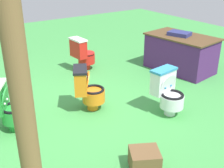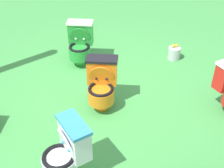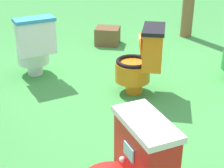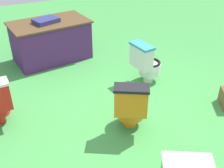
{
  "view_description": "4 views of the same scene",
  "coord_description": "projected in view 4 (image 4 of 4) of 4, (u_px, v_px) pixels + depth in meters",
  "views": [
    {
      "loc": [
        3.73,
        -2.02,
        2.33
      ],
      "look_at": [
        0.07,
        0.5,
        0.34
      ],
      "focal_mm": 46.21,
      "sensor_mm": 36.0,
      "label": 1
    },
    {
      "loc": [
        1.32,
        3.17,
        2.79
      ],
      "look_at": [
        0.01,
        0.27,
        0.51
      ],
      "focal_mm": 48.07,
      "sensor_mm": 36.0,
      "label": 2
    },
    {
      "loc": [
        -2.93,
        1.42,
        1.67
      ],
      "look_at": [
        -0.44,
        0.53,
        0.41
      ],
      "focal_mm": 55.01,
      "sensor_mm": 36.0,
      "label": 3
    },
    {
      "loc": [
        -1.4,
        -2.58,
        2.51
      ],
      "look_at": [
        0.02,
        0.53,
        0.44
      ],
      "focal_mm": 45.01,
      "sensor_mm": 36.0,
      "label": 4
    }
  ],
  "objects": [
    {
      "name": "vendor_table",
      "position": [
        51.0,
        40.0,
        5.49
      ],
      "size": [
        1.56,
        1.05,
        0.85
      ],
      "rotation": [
        0.0,
        0.0,
        0.13
      ],
      "color": "#4C2360",
      "rests_on": "ground"
    },
    {
      "name": "ground",
      "position": [
        127.0,
        130.0,
        3.8
      ],
      "size": [
        14.0,
        14.0,
        0.0
      ],
      "primitive_type": "plane",
      "color": "#429947"
    },
    {
      "name": "toilet_orange",
      "position": [
        131.0,
        106.0,
        3.65
      ],
      "size": [
        0.59,
        0.62,
        0.73
      ],
      "rotation": [
        0.0,
        0.0,
        5.78
      ],
      "color": "orange",
      "rests_on": "ground"
    },
    {
      "name": "toilet_white",
      "position": [
        146.0,
        63.0,
        4.7
      ],
      "size": [
        0.54,
        0.46,
        0.73
      ],
      "rotation": [
        0.0,
        0.0,
        4.85
      ],
      "color": "white",
      "rests_on": "ground"
    }
  ]
}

